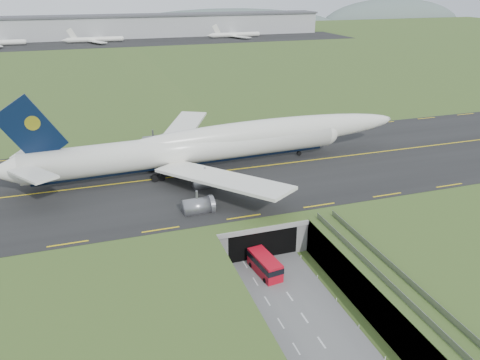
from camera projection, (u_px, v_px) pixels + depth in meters
name	position (u px, v px, depth m)	size (l,w,h in m)	color
ground	(282.00, 286.00, 70.85)	(900.00, 900.00, 0.00)	#3D5A24
airfield_deck	(282.00, 269.00, 69.68)	(800.00, 800.00, 6.00)	gray
trench_road	(303.00, 316.00, 64.25)	(12.00, 75.00, 0.20)	slate
taxiway	(221.00, 172.00, 97.33)	(800.00, 44.00, 0.18)	black
tunnel_portal	(246.00, 218.00, 84.16)	(17.00, 22.30, 6.00)	gray
guideway	(432.00, 323.00, 55.23)	(3.00, 53.00, 7.05)	#A8A8A3
jumbo_jet	(217.00, 144.00, 97.77)	(88.42, 57.89, 19.17)	white
shuttle_tram	(265.00, 265.00, 73.24)	(3.65, 7.51, 2.95)	red
cargo_terminal	(115.00, 26.00, 327.22)	(320.00, 67.00, 15.60)	#B2B2B2
distant_hills	(173.00, 33.00, 466.98)	(700.00, 91.00, 60.00)	slate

